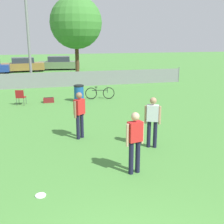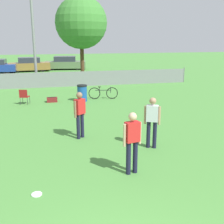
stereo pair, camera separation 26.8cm
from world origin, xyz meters
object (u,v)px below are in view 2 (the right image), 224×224
Objects in this scene: folding_chair_sideline at (24,96)px; player_receiver_white at (152,119)px; gear_bag_sideline at (52,100)px; parked_car_tan at (29,65)px; bicycle_sideline at (103,93)px; player_defender_red at (132,139)px; parked_car_olive at (65,63)px; player_thrower_red at (80,112)px; tree_near_pole at (81,23)px; trash_bin at (82,93)px; light_pole at (31,7)px; frisbee_disc at (37,194)px.

player_receiver_white is at bearing 135.90° from folding_chair_sideline.
gear_bag_sideline is 0.13× the size of parked_car_tan.
bicycle_sideline is (4.48, 0.37, -0.12)m from folding_chair_sideline.
parked_car_olive is (0.07, 25.89, -0.29)m from player_defender_red.
player_defender_red is (1.01, -3.06, 0.00)m from player_thrower_red.
parked_car_tan is 0.92× the size of parked_car_olive.
player_receiver_white is 23.75m from parked_car_tan.
tree_near_pole is 9.52m from trash_bin.
folding_chair_sideline is 0.88× the size of trash_bin.
tree_near_pole is 9.56m from parked_car_tan.
parked_car_tan is at bearing 123.32° from tree_near_pole.
light_pole is at bearing 98.84° from gear_bag_sideline.
bicycle_sideline is 16.16m from parked_car_tan.
light_pole reaches higher than parked_car_olive.
player_receiver_white is 1.00× the size of player_defender_red.
gear_bag_sideline is at bearing 173.75° from trash_bin.
player_receiver_white is 6.78× the size of frisbee_disc.
tree_near_pole is 16.40m from player_receiver_white.
player_receiver_white is at bearing -68.49° from gear_bag_sideline.
frisbee_disc is at bearing 109.85° from folding_chair_sideline.
player_defender_red is at bearing -86.67° from parked_car_tan.
bicycle_sideline is at bearing 116.06° from player_receiver_white.
player_receiver_white is at bearing -83.29° from parked_car_tan.
parked_car_tan is at bearing 127.93° from player_receiver_white.
trash_bin is (2.68, -6.50, -5.22)m from light_pole.
player_thrower_red is 22.86m from parked_car_olive.
parked_car_olive is at bearing 89.22° from trash_bin.
folding_chair_sideline reaches higher than gear_bag_sideline.
light_pole is at bearing -89.42° from parked_car_tan.
trash_bin is at bearing -97.58° from tree_near_pole.
tree_near_pole is at bearing 79.22° from frisbee_disc.
light_pole reaches higher than trash_bin.
light_pole is 5.76× the size of player_thrower_red.
light_pole is at bearing 112.41° from trash_bin.
parked_car_olive is (2.55, 26.43, 0.69)m from frisbee_disc.
frisbee_disc is 0.30× the size of folding_chair_sideline.
tree_near_pole is at bearing 74.58° from player_defender_red.
player_thrower_red is 3.23m from player_defender_red.
player_receiver_white reaches higher than parked_car_tan.
parked_car_olive is at bearing 10.05° from parked_car_tan.
player_thrower_red is at bearing -82.20° from gear_bag_sideline.
tree_near_pole reaches higher than player_defender_red.
player_defender_red reaches higher than gear_bag_sideline.
tree_near_pole is 4.02× the size of player_receiver_white.
trash_bin is (0.85, 6.05, -0.51)m from player_thrower_red.
tree_near_pole reaches higher than folding_chair_sideline.
player_receiver_white is 8.74m from folding_chair_sideline.
gear_bag_sideline is (0.98, -6.32, -5.56)m from light_pole.
trash_bin is at bearing -83.23° from parked_car_olive.
bicycle_sideline reaches higher than frisbee_disc.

